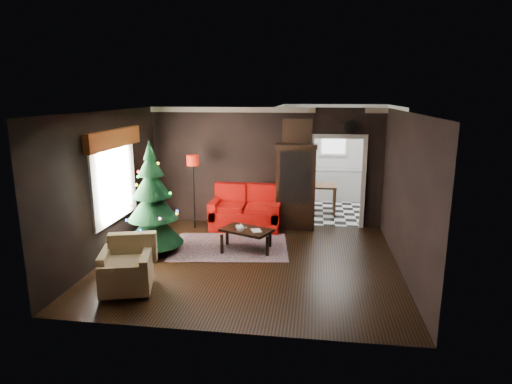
# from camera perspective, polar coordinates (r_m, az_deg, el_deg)

# --- Properties ---
(floor) EXTENTS (5.50, 5.50, 0.00)m
(floor) POSITION_cam_1_polar(r_m,az_deg,el_deg) (8.27, -0.87, -9.19)
(floor) COLOR black
(floor) RESTS_ON ground
(ceiling) EXTENTS (5.50, 5.50, 0.00)m
(ceiling) POSITION_cam_1_polar(r_m,az_deg,el_deg) (7.67, -0.94, 10.59)
(ceiling) COLOR white
(ceiling) RESTS_ON ground
(wall_back) EXTENTS (5.50, 0.00, 5.50)m
(wall_back) POSITION_cam_1_polar(r_m,az_deg,el_deg) (10.28, 1.23, 3.34)
(wall_back) COLOR black
(wall_back) RESTS_ON ground
(wall_front) EXTENTS (5.50, 0.00, 5.50)m
(wall_front) POSITION_cam_1_polar(r_m,az_deg,el_deg) (5.48, -4.92, -5.34)
(wall_front) COLOR black
(wall_front) RESTS_ON ground
(wall_left) EXTENTS (0.00, 5.50, 5.50)m
(wall_left) POSITION_cam_1_polar(r_m,az_deg,el_deg) (8.70, -19.11, 0.85)
(wall_left) COLOR black
(wall_left) RESTS_ON ground
(wall_right) EXTENTS (0.00, 5.50, 5.50)m
(wall_right) POSITION_cam_1_polar(r_m,az_deg,el_deg) (7.92, 19.17, -0.29)
(wall_right) COLOR black
(wall_right) RESTS_ON ground
(doorway) EXTENTS (1.10, 0.10, 2.10)m
(doorway) POSITION_cam_1_polar(r_m,az_deg,el_deg) (10.29, 10.66, 1.14)
(doorway) COLOR white
(doorway) RESTS_ON ground
(left_window) EXTENTS (0.05, 1.60, 1.40)m
(left_window) POSITION_cam_1_polar(r_m,az_deg,el_deg) (8.85, -18.33, 1.43)
(left_window) COLOR white
(left_window) RESTS_ON wall_left
(valance) EXTENTS (0.12, 2.10, 0.35)m
(valance) POSITION_cam_1_polar(r_m,az_deg,el_deg) (8.69, -18.23, 6.72)
(valance) COLOR brown
(valance) RESTS_ON wall_left
(kitchen_floor) EXTENTS (3.00, 3.00, 0.00)m
(kitchen_floor) POSITION_cam_1_polar(r_m,az_deg,el_deg) (11.99, 10.14, -2.32)
(kitchen_floor) COLOR white
(kitchen_floor) RESTS_ON ground
(kitchen_window) EXTENTS (0.70, 0.06, 0.70)m
(kitchen_window) POSITION_cam_1_polar(r_m,az_deg,el_deg) (13.11, 10.22, 6.54)
(kitchen_window) COLOR white
(kitchen_window) RESTS_ON ground
(rug) EXTENTS (2.54, 1.98, 0.01)m
(rug) POSITION_cam_1_polar(r_m,az_deg,el_deg) (9.03, -3.45, -7.22)
(rug) COLOR #2D1F26
(rug) RESTS_ON ground
(loveseat) EXTENTS (1.70, 0.90, 1.00)m
(loveseat) POSITION_cam_1_polar(r_m,az_deg,el_deg) (10.09, -1.35, -2.08)
(loveseat) COLOR maroon
(loveseat) RESTS_ON ground
(curio_cabinet) EXTENTS (0.90, 0.45, 1.90)m
(curio_cabinet) POSITION_cam_1_polar(r_m,az_deg,el_deg) (10.08, 5.30, 0.49)
(curio_cabinet) COLOR black
(curio_cabinet) RESTS_ON ground
(floor_lamp) EXTENTS (0.36, 0.36, 1.82)m
(floor_lamp) POSITION_cam_1_polar(r_m,az_deg,el_deg) (10.12, -8.23, -0.25)
(floor_lamp) COLOR black
(floor_lamp) RESTS_ON ground
(christmas_tree) EXTENTS (1.43, 1.43, 2.23)m
(christmas_tree) POSITION_cam_1_polar(r_m,az_deg,el_deg) (8.71, -13.56, -1.13)
(christmas_tree) COLOR black
(christmas_tree) RESTS_ON ground
(armchair) EXTENTS (1.01, 1.01, 0.83)m
(armchair) POSITION_cam_1_polar(r_m,az_deg,el_deg) (7.26, -16.83, -9.09)
(armchair) COLOR tan
(armchair) RESTS_ON ground
(coffee_table) EXTENTS (1.13, 0.93, 0.44)m
(coffee_table) POSITION_cam_1_polar(r_m,az_deg,el_deg) (8.75, -1.26, -6.30)
(coffee_table) COLOR black
(coffee_table) RESTS_ON rug
(teapot) EXTENTS (0.17, 0.17, 0.15)m
(teapot) POSITION_cam_1_polar(r_m,az_deg,el_deg) (8.49, -2.02, -4.79)
(teapot) COLOR white
(teapot) RESTS_ON coffee_table
(cup_a) EXTENTS (0.08, 0.08, 0.06)m
(cup_a) POSITION_cam_1_polar(r_m,az_deg,el_deg) (8.73, -2.47, -4.60)
(cup_a) COLOR white
(cup_a) RESTS_ON coffee_table
(cup_b) EXTENTS (0.06, 0.06, 0.05)m
(cup_b) POSITION_cam_1_polar(r_m,az_deg,el_deg) (8.58, -2.35, -4.96)
(cup_b) COLOR white
(cup_b) RESTS_ON coffee_table
(book) EXTENTS (0.18, 0.08, 0.25)m
(book) POSITION_cam_1_polar(r_m,az_deg,el_deg) (8.49, -0.55, -4.45)
(book) COLOR tan
(book) RESTS_ON coffee_table
(wall_clock) EXTENTS (0.32, 0.32, 0.06)m
(wall_clock) POSITION_cam_1_polar(r_m,az_deg,el_deg) (10.08, 12.43, 8.46)
(wall_clock) COLOR silver
(wall_clock) RESTS_ON wall_back
(painting) EXTENTS (0.62, 0.05, 0.52)m
(painting) POSITION_cam_1_polar(r_m,az_deg,el_deg) (10.07, 5.51, 7.96)
(painting) COLOR #A67436
(painting) RESTS_ON wall_back
(kitchen_counter) EXTENTS (1.80, 0.60, 0.90)m
(kitchen_counter) POSITION_cam_1_polar(r_m,az_deg,el_deg) (13.06, 10.04, 0.96)
(kitchen_counter) COLOR silver
(kitchen_counter) RESTS_ON ground
(kitchen_table) EXTENTS (0.70, 0.70, 0.75)m
(kitchen_table) POSITION_cam_1_polar(r_m,az_deg,el_deg) (11.60, 8.79, -0.88)
(kitchen_table) COLOR brown
(kitchen_table) RESTS_ON ground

